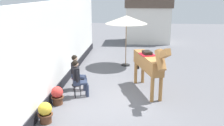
{
  "coord_description": "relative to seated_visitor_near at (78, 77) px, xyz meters",
  "views": [
    {
      "loc": [
        0.45,
        -8.31,
        3.72
      ],
      "look_at": [
        -0.4,
        1.2,
        1.05
      ],
      "focal_mm": 41.04,
      "sensor_mm": 36.0,
      "label": 1
    }
  ],
  "objects": [
    {
      "name": "pub_facade_wall",
      "position": [
        -1.0,
        1.24,
        0.76
      ],
      "size": [
        0.34,
        14.0,
        3.4
      ],
      "color": "white",
      "rests_on": "ground_plane"
    },
    {
      "name": "seated_visitor_far",
      "position": [
        -0.2,
        0.71,
        0.0
      ],
      "size": [
        0.61,
        0.49,
        1.39
      ],
      "color": "red",
      "rests_on": "ground_plane"
    },
    {
      "name": "flower_planter_near",
      "position": [
        -0.55,
        -1.99,
        -0.44
      ],
      "size": [
        0.43,
        0.43,
        0.64
      ],
      "color": "brown",
      "rests_on": "ground_plane"
    },
    {
      "name": "distant_cottage",
      "position": [
        2.94,
        10.96,
        1.02
      ],
      "size": [
        3.4,
        2.6,
        3.5
      ],
      "color": "silver",
      "rests_on": "ground_plane"
    },
    {
      "name": "ground_plane",
      "position": [
        1.54,
        2.74,
        -0.78
      ],
      "size": [
        40.0,
        40.0,
        0.0
      ],
      "primitive_type": "plane",
      "color": "slate"
    },
    {
      "name": "saddled_horse_center",
      "position": [
        2.55,
        0.65,
        0.38
      ],
      "size": [
        1.15,
        2.9,
        2.06
      ],
      "color": "#9E6B38",
      "rests_on": "ground_plane"
    },
    {
      "name": "satchel_bag",
      "position": [
        -0.17,
        1.7,
        -0.68
      ],
      "size": [
        0.24,
        0.3,
        0.2
      ],
      "primitive_type": "cube",
      "rotation": [
        0.0,
        0.0,
        1.09
      ],
      "color": "black",
      "rests_on": "ground_plane"
    },
    {
      "name": "seated_visitor_near",
      "position": [
        0.0,
        0.0,
        0.0
      ],
      "size": [
        0.61,
        0.49,
        1.39
      ],
      "color": "black",
      "rests_on": "ground_plane"
    },
    {
      "name": "cafe_parasol",
      "position": [
        1.56,
        4.27,
        1.59
      ],
      "size": [
        2.1,
        2.1,
        2.58
      ],
      "color": "black",
      "rests_on": "ground_plane"
    },
    {
      "name": "flower_planter_middle",
      "position": [
        -0.57,
        -0.71,
        -0.44
      ],
      "size": [
        0.43,
        0.43,
        0.64
      ],
      "color": "brown",
      "rests_on": "ground_plane"
    }
  ]
}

